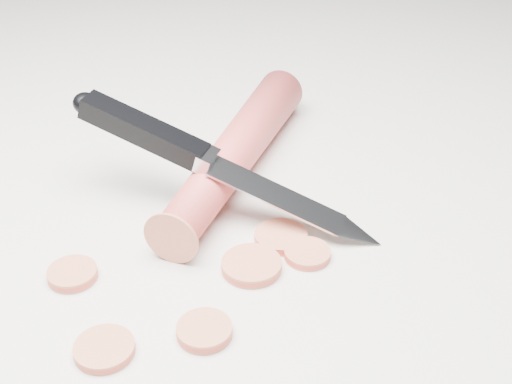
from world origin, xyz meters
TOP-DOWN VIEW (x-y plane):
  - ground at (0.00, 0.00)m, footprint 2.40×2.40m
  - carrot at (0.09, 0.03)m, footprint 0.21×0.15m
  - carrot_slice_0 at (-0.03, -0.09)m, footprint 0.03×0.03m
  - carrot_slice_1 at (-0.08, -0.07)m, footprint 0.03×0.03m
  - carrot_slice_2 at (0.06, -0.08)m, footprint 0.03×0.03m
  - carrot_slice_3 at (0.06, -0.05)m, footprint 0.04×0.04m
  - carrot_slice_4 at (-0.07, 0.00)m, footprint 0.03×0.03m
  - carrot_slice_5 at (0.03, -0.06)m, footprint 0.04×0.04m
  - kitchen_knife at (0.05, -0.00)m, footprint 0.14×0.21m

SIDE VIEW (x-z plane):
  - ground at x=0.00m, z-range 0.00..0.00m
  - carrot_slice_2 at x=0.06m, z-range 0.00..0.01m
  - carrot_slice_3 at x=0.06m, z-range 0.00..0.01m
  - carrot_slice_1 at x=-0.08m, z-range 0.00..0.01m
  - carrot_slice_4 at x=-0.07m, z-range 0.00..0.01m
  - carrot_slice_0 at x=-0.03m, z-range 0.00..0.01m
  - carrot_slice_5 at x=0.03m, z-range 0.00..0.01m
  - carrot at x=0.09m, z-range 0.00..0.04m
  - kitchen_knife at x=0.05m, z-range 0.00..0.08m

